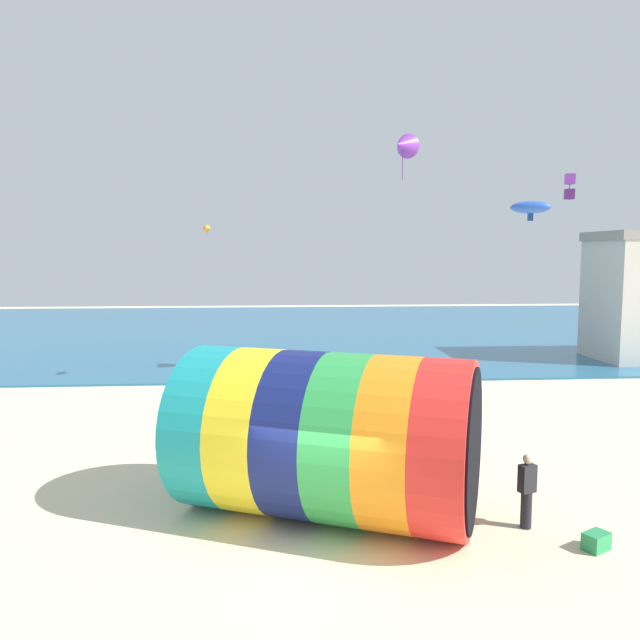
% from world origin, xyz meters
% --- Properties ---
extents(ground_plane, '(120.00, 120.00, 0.00)m').
position_xyz_m(ground_plane, '(0.00, 0.00, 0.00)').
color(ground_plane, beige).
extents(sea, '(120.00, 40.00, 0.10)m').
position_xyz_m(sea, '(0.00, 36.58, 0.05)').
color(sea, '#236084').
rests_on(sea, ground).
extents(giant_inflatable_tube, '(7.39, 5.97, 3.78)m').
position_xyz_m(giant_inflatable_tube, '(0.45, 1.96, 1.89)').
color(giant_inflatable_tube, teal).
rests_on(giant_inflatable_tube, ground).
extents(kite_handler, '(0.41, 0.33, 1.66)m').
position_xyz_m(kite_handler, '(4.73, 1.08, 0.84)').
color(kite_handler, black).
rests_on(kite_handler, ground).
extents(kite_purple_box, '(0.44, 0.44, 1.00)m').
position_xyz_m(kite_purple_box, '(10.48, 11.66, 8.49)').
color(kite_purple_box, purple).
extents(kite_blue_parafoil, '(1.41, 0.96, 0.69)m').
position_xyz_m(kite_blue_parafoil, '(7.84, 8.90, 7.49)').
color(kite_blue_parafoil, blue).
extents(kite_orange_parafoil, '(0.44, 0.92, 0.50)m').
position_xyz_m(kite_orange_parafoil, '(-3.69, 16.43, 7.07)').
color(kite_orange_parafoil, orange).
extents(kite_purple_delta, '(1.59, 1.60, 2.09)m').
position_xyz_m(kite_purple_delta, '(5.02, 16.46, 10.76)').
color(kite_purple_delta, purple).
extents(cooler_box, '(0.63, 0.57, 0.36)m').
position_xyz_m(cooler_box, '(5.74, -0.02, 0.18)').
color(cooler_box, '#268C4C').
rests_on(cooler_box, ground).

